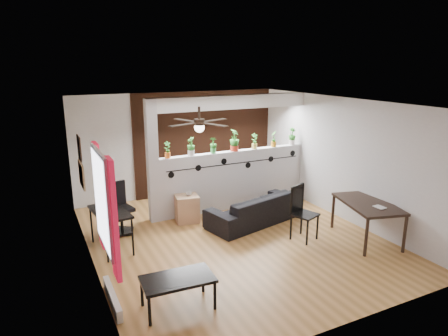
# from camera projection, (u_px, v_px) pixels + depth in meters

# --- Properties ---
(room_shell) EXTENTS (6.30, 7.10, 2.90)m
(room_shell) POSITION_uv_depth(u_px,v_px,m) (234.00, 173.00, 7.42)
(room_shell) COLOR olive
(room_shell) RESTS_ON ground
(partition_wall) EXTENTS (3.60, 0.18, 1.35)m
(partition_wall) POSITION_uv_depth(u_px,v_px,m) (234.00, 179.00, 9.23)
(partition_wall) COLOR #BCBCC1
(partition_wall) RESTS_ON ground
(ceiling_header) EXTENTS (3.60, 0.18, 0.30)m
(ceiling_header) POSITION_uv_depth(u_px,v_px,m) (235.00, 102.00, 8.77)
(ceiling_header) COLOR silver
(ceiling_header) RESTS_ON room_shell
(pier_column) EXTENTS (0.22, 0.20, 2.60)m
(pier_column) POSITION_uv_depth(u_px,v_px,m) (153.00, 162.00, 8.25)
(pier_column) COLOR #BCBCC1
(pier_column) RESTS_ON ground
(brick_panel) EXTENTS (3.90, 0.05, 2.60)m
(brick_panel) POSITION_uv_depth(u_px,v_px,m) (208.00, 142.00, 10.34)
(brick_panel) COLOR brown
(brick_panel) RESTS_ON ground
(vine_decal) EXTENTS (3.31, 0.01, 0.30)m
(vine_decal) POSITION_uv_depth(u_px,v_px,m) (236.00, 163.00, 9.04)
(vine_decal) COLOR black
(vine_decal) RESTS_ON partition_wall
(window_assembly) EXTENTS (0.09, 1.30, 1.55)m
(window_assembly) POSITION_uv_depth(u_px,v_px,m) (103.00, 203.00, 5.24)
(window_assembly) COLOR white
(window_assembly) RESTS_ON room_shell
(baseboard_heater) EXTENTS (0.08, 1.00, 0.18)m
(baseboard_heater) POSITION_uv_depth(u_px,v_px,m) (112.00, 298.00, 5.61)
(baseboard_heater) COLOR silver
(baseboard_heater) RESTS_ON ground
(corkboard) EXTENTS (0.03, 0.60, 0.45)m
(corkboard) POSITION_uv_depth(u_px,v_px,m) (82.00, 175.00, 7.14)
(corkboard) COLOR olive
(corkboard) RESTS_ON room_shell
(framed_art) EXTENTS (0.03, 0.34, 0.44)m
(framed_art) POSITION_uv_depth(u_px,v_px,m) (79.00, 148.00, 6.96)
(framed_art) COLOR #8C7259
(framed_art) RESTS_ON room_shell
(ceiling_fan) EXTENTS (1.19, 1.19, 0.43)m
(ceiling_fan) POSITION_uv_depth(u_px,v_px,m) (199.00, 124.00, 6.56)
(ceiling_fan) COLOR black
(ceiling_fan) RESTS_ON room_shell
(potted_plant_0) EXTENTS (0.18, 0.15, 0.36)m
(potted_plant_0) POSITION_uv_depth(u_px,v_px,m) (167.00, 149.00, 8.33)
(potted_plant_0) COLOR orange
(potted_plant_0) RESTS_ON partition_wall
(potted_plant_1) EXTENTS (0.19, 0.23, 0.40)m
(potted_plant_1) POSITION_uv_depth(u_px,v_px,m) (191.00, 146.00, 8.55)
(potted_plant_1) COLOR white
(potted_plant_1) RESTS_ON partition_wall
(potted_plant_2) EXTENTS (0.22, 0.21, 0.36)m
(potted_plant_2) POSITION_uv_depth(u_px,v_px,m) (213.00, 145.00, 8.78)
(potted_plant_2) COLOR green
(potted_plant_2) RESTS_ON partition_wall
(potted_plant_3) EXTENTS (0.32, 0.33, 0.49)m
(potted_plant_3) POSITION_uv_depth(u_px,v_px,m) (234.00, 140.00, 8.99)
(potted_plant_3) COLOR red
(potted_plant_3) RESTS_ON partition_wall
(potted_plant_4) EXTENTS (0.21, 0.18, 0.36)m
(potted_plant_4) POSITION_uv_depth(u_px,v_px,m) (255.00, 141.00, 9.23)
(potted_plant_4) COLOR gold
(potted_plant_4) RESTS_ON partition_wall
(potted_plant_5) EXTENTS (0.20, 0.22, 0.37)m
(potted_plant_5) POSITION_uv_depth(u_px,v_px,m) (274.00, 138.00, 9.45)
(potted_plant_5) COLOR orange
(potted_plant_5) RESTS_ON partition_wall
(potted_plant_6) EXTENTS (0.21, 0.17, 0.42)m
(potted_plant_6) POSITION_uv_depth(u_px,v_px,m) (292.00, 136.00, 9.67)
(potted_plant_6) COLOR silver
(potted_plant_6) RESTS_ON partition_wall
(sofa) EXTENTS (2.16, 1.25, 0.59)m
(sofa) POSITION_uv_depth(u_px,v_px,m) (254.00, 209.00, 8.43)
(sofa) COLOR black
(sofa) RESTS_ON ground
(cube_shelf) EXTENTS (0.53, 0.49, 0.58)m
(cube_shelf) POSITION_uv_depth(u_px,v_px,m) (187.00, 209.00, 8.47)
(cube_shelf) COLOR #A77A58
(cube_shelf) RESTS_ON ground
(cup) EXTENTS (0.13, 0.13, 0.09)m
(cup) POSITION_uv_depth(u_px,v_px,m) (189.00, 193.00, 8.41)
(cup) COLOR gray
(cup) RESTS_ON cube_shelf
(computer_desk) EXTENTS (0.65, 1.07, 0.74)m
(computer_desk) POSITION_uv_depth(u_px,v_px,m) (110.00, 214.00, 7.13)
(computer_desk) COLOR black
(computer_desk) RESTS_ON ground
(monitor) EXTENTS (0.31, 0.13, 0.17)m
(monitor) POSITION_uv_depth(u_px,v_px,m) (108.00, 204.00, 7.22)
(monitor) COLOR black
(monitor) RESTS_ON computer_desk
(office_chair) EXTENTS (0.52, 0.52, 1.01)m
(office_chair) POSITION_uv_depth(u_px,v_px,m) (120.00, 211.00, 7.89)
(office_chair) COLOR black
(office_chair) RESTS_ON ground
(dining_table) EXTENTS (1.15, 1.53, 0.74)m
(dining_table) POSITION_uv_depth(u_px,v_px,m) (368.00, 206.00, 7.52)
(dining_table) COLOR black
(dining_table) RESTS_ON ground
(book) EXTENTS (0.16, 0.21, 0.02)m
(book) POSITION_uv_depth(u_px,v_px,m) (377.00, 208.00, 7.20)
(book) COLOR gray
(book) RESTS_ON dining_table
(folding_chair) EXTENTS (0.55, 0.55, 1.06)m
(folding_chair) POSITION_uv_depth(u_px,v_px,m) (301.00, 208.00, 7.58)
(folding_chair) COLOR black
(folding_chair) RESTS_ON ground
(coffee_table) EXTENTS (1.01, 0.60, 0.46)m
(coffee_table) POSITION_uv_depth(u_px,v_px,m) (178.00, 281.00, 5.44)
(coffee_table) COLOR black
(coffee_table) RESTS_ON ground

